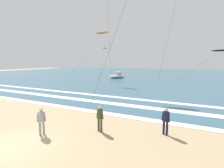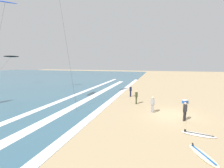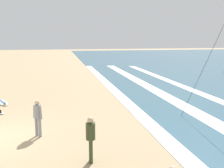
# 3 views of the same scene
# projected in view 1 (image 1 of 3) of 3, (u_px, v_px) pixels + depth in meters

# --- Properties ---
(ground_plane) EXTENTS (160.00, 160.00, 0.00)m
(ground_plane) POSITION_uv_depth(u_px,v_px,m) (10.00, 148.00, 8.47)
(ground_plane) COLOR tan
(ocean_surface) EXTENTS (140.00, 90.00, 0.01)m
(ocean_surface) POSITION_uv_depth(u_px,v_px,m) (168.00, 75.00, 54.28)
(ocean_surface) COLOR #386075
(ocean_surface) RESTS_ON ground
(wave_foam_shoreline) EXTENTS (56.06, 0.79, 0.01)m
(wave_foam_shoreline) POSITION_uv_depth(u_px,v_px,m) (103.00, 113.00, 14.11)
(wave_foam_shoreline) COLOR white
(wave_foam_shoreline) RESTS_ON ocean_surface
(wave_foam_mid_break) EXTENTS (50.16, 1.05, 0.01)m
(wave_foam_mid_break) POSITION_uv_depth(u_px,v_px,m) (96.00, 101.00, 18.13)
(wave_foam_mid_break) COLOR white
(wave_foam_mid_break) RESTS_ON ocean_surface
(wave_foam_outer_break) EXTENTS (54.01, 0.84, 0.01)m
(wave_foam_outer_break) POSITION_uv_depth(u_px,v_px,m) (133.00, 99.00, 19.39)
(wave_foam_outer_break) COLOR white
(wave_foam_outer_break) RESTS_ON ocean_surface
(surfer_foreground_main) EXTENTS (0.51, 0.32, 1.60)m
(surfer_foreground_main) POSITION_uv_depth(u_px,v_px,m) (166.00, 119.00, 9.84)
(surfer_foreground_main) COLOR #141938
(surfer_foreground_main) RESTS_ON ground
(surfer_background_far) EXTENTS (0.40, 0.44, 1.60)m
(surfer_background_far) POSITION_uv_depth(u_px,v_px,m) (41.00, 119.00, 9.83)
(surfer_background_far) COLOR gray
(surfer_background_far) RESTS_ON ground
(surfer_right_near) EXTENTS (0.51, 0.32, 1.60)m
(surfer_right_near) POSITION_uv_depth(u_px,v_px,m) (100.00, 116.00, 10.31)
(surfer_right_near) COLOR #384223
(surfer_right_near) RESTS_ON ground
(kite_black_low_near) EXTENTS (9.32, 2.77, 6.44)m
(kite_black_low_near) POSITION_uv_depth(u_px,v_px,m) (221.00, 51.00, 31.15)
(kite_black_low_near) COLOR black
(kite_black_low_near) RESTS_ON ground
(kite_orange_high_left) EXTENTS (8.74, 3.34, 9.80)m
(kite_orange_high_left) POSITION_uv_depth(u_px,v_px,m) (102.00, 33.00, 32.10)
(kite_orange_high_left) COLOR orange
(kite_orange_high_left) RESTS_ON ground
(kite_cyan_high_right) EXTENTS (4.92, 11.05, 8.69)m
(kite_cyan_high_right) POSITION_uv_depth(u_px,v_px,m) (105.00, 48.00, 55.02)
(kite_cyan_high_right) COLOR #23A8C6
(kite_cyan_high_right) RESTS_ON ground
(offshore_boat) EXTENTS (3.54, 5.46, 2.70)m
(offshore_boat) POSITION_uv_depth(u_px,v_px,m) (117.00, 76.00, 43.49)
(offshore_boat) COLOR beige
(offshore_boat) RESTS_ON ground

